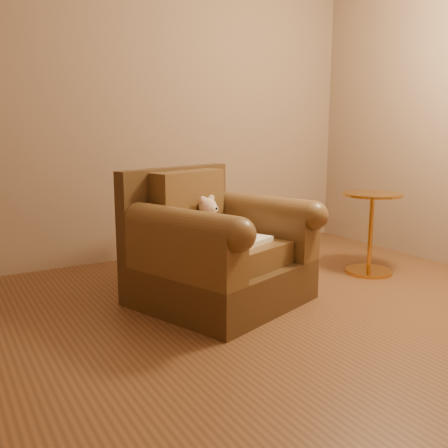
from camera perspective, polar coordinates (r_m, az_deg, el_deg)
floor at (r=2.83m, az=7.97°, el=-12.31°), size 4.00×4.00×0.00m
room at (r=2.68m, az=9.01°, el=23.78°), size 4.02×4.02×2.71m
armchair at (r=3.23m, az=-0.99°, el=-3.11°), size 1.19×1.17×0.85m
teddy_bear at (r=3.27m, az=-1.54°, el=0.34°), size 0.20×0.23×0.28m
guidebook at (r=3.07m, az=1.76°, el=-2.04°), size 0.48×0.40×0.03m
side_table at (r=4.00m, az=16.42°, el=-0.72°), size 0.45×0.45×0.63m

